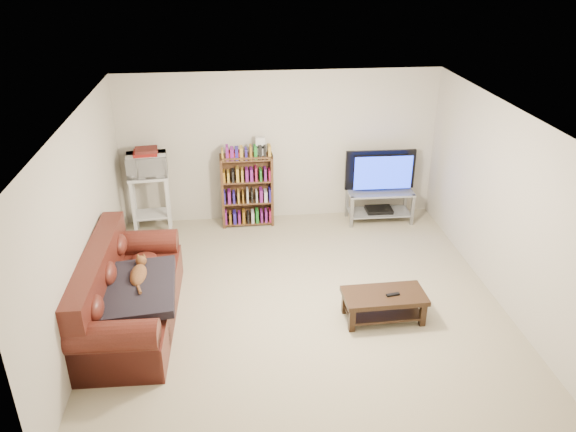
{
  "coord_description": "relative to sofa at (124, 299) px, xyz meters",
  "views": [
    {
      "loc": [
        -0.78,
        -5.92,
        4.06
      ],
      "look_at": [
        -0.1,
        0.4,
        1.0
      ],
      "focal_mm": 35.0,
      "sensor_mm": 36.0,
      "label": 1
    }
  ],
  "objects": [
    {
      "name": "shelf_clutter",
      "position": [
        1.65,
        2.5,
        0.95
      ],
      "size": [
        0.6,
        0.19,
        0.28
      ],
      "rotation": [
        0.0,
        0.0,
        0.01
      ],
      "color": "silver",
      "rests_on": "bookshelf"
    },
    {
      "name": "floor",
      "position": [
        2.1,
        0.24,
        -0.33
      ],
      "size": [
        5.0,
        5.0,
        0.0
      ],
      "primitive_type": "plane",
      "color": "tan",
      "rests_on": "ground"
    },
    {
      "name": "sofa",
      "position": [
        0.0,
        0.0,
        0.0
      ],
      "size": [
        1.01,
        2.25,
        0.95
      ],
      "rotation": [
        0.0,
        0.0,
        -0.02
      ],
      "color": "#4F1C14",
      "rests_on": "floor"
    },
    {
      "name": "bookshelf",
      "position": [
        1.55,
        2.48,
        0.28
      ],
      "size": [
        0.82,
        0.26,
        1.18
      ],
      "rotation": [
        0.0,
        0.0,
        0.01
      ],
      "color": "#4E301B",
      "rests_on": "floor"
    },
    {
      "name": "tv_stand",
      "position": [
        3.68,
        2.39,
        0.02
      ],
      "size": [
        1.05,
        0.49,
        0.52
      ],
      "rotation": [
        0.0,
        0.0,
        -0.02
      ],
      "color": "#999EA3",
      "rests_on": "floor"
    },
    {
      "name": "wall_front",
      "position": [
        2.1,
        -2.26,
        0.87
      ],
      "size": [
        5.0,
        0.0,
        5.0
      ],
      "primitive_type": "plane",
      "rotation": [
        -1.57,
        0.0,
        0.0
      ],
      "color": "beige",
      "rests_on": "ground"
    },
    {
      "name": "microwave",
      "position": [
        0.07,
        2.39,
        0.79
      ],
      "size": [
        0.62,
        0.45,
        0.33
      ],
      "primitive_type": "imported",
      "rotation": [
        0.0,
        0.0,
        0.09
      ],
      "color": "silver",
      "rests_on": "microwave_stand"
    },
    {
      "name": "television",
      "position": [
        3.68,
        2.39,
        0.51
      ],
      "size": [
        1.13,
        0.17,
        0.65
      ],
      "primitive_type": "imported",
      "rotation": [
        0.0,
        0.0,
        3.12
      ],
      "color": "black",
      "rests_on": "tv_stand"
    },
    {
      "name": "wall_right",
      "position": [
        4.6,
        0.24,
        0.87
      ],
      "size": [
        0.0,
        5.0,
        5.0
      ],
      "primitive_type": "plane",
      "rotation": [
        1.57,
        0.0,
        -1.57
      ],
      "color": "beige",
      "rests_on": "ground"
    },
    {
      "name": "ceiling",
      "position": [
        2.1,
        0.24,
        2.07
      ],
      "size": [
        5.0,
        5.0,
        0.0
      ],
      "primitive_type": "plane",
      "rotation": [
        3.14,
        0.0,
        0.0
      ],
      "color": "white",
      "rests_on": "ground"
    },
    {
      "name": "wall_back",
      "position": [
        2.1,
        2.74,
        0.87
      ],
      "size": [
        5.0,
        0.0,
        5.0
      ],
      "primitive_type": "plane",
      "rotation": [
        1.57,
        0.0,
        0.0
      ],
      "color": "beige",
      "rests_on": "ground"
    },
    {
      "name": "blanket",
      "position": [
        0.18,
        -0.16,
        0.22
      ],
      "size": [
        0.93,
        1.16,
        0.19
      ],
      "primitive_type": "cube",
      "rotation": [
        0.05,
        -0.04,
        0.06
      ],
      "color": "black",
      "rests_on": "sofa"
    },
    {
      "name": "cat",
      "position": [
        0.19,
        0.05,
        0.28
      ],
      "size": [
        0.26,
        0.61,
        0.18
      ],
      "primitive_type": null,
      "rotation": [
        0.0,
        0.0,
        -0.02
      ],
      "color": "brown",
      "rests_on": "sofa"
    },
    {
      "name": "coffee_table",
      "position": [
        3.05,
        -0.26,
        -0.09
      ],
      "size": [
        0.99,
        0.51,
        0.35
      ],
      "rotation": [
        0.0,
        0.0,
        0.02
      ],
      "color": "black",
      "rests_on": "floor"
    },
    {
      "name": "wall_left",
      "position": [
        -0.4,
        0.24,
        0.87
      ],
      "size": [
        0.0,
        5.0,
        5.0
      ],
      "primitive_type": "plane",
      "rotation": [
        1.57,
        0.0,
        1.57
      ],
      "color": "beige",
      "rests_on": "ground"
    },
    {
      "name": "microwave_stand",
      "position": [
        0.07,
        2.39,
        0.28
      ],
      "size": [
        0.63,
        0.49,
        0.95
      ],
      "rotation": [
        0.0,
        0.0,
        0.09
      ],
      "color": "silver",
      "rests_on": "floor"
    },
    {
      "name": "remote",
      "position": [
        3.14,
        -0.3,
        0.03
      ],
      "size": [
        0.16,
        0.07,
        0.02
      ],
      "primitive_type": "cube",
      "rotation": [
        0.0,
        0.0,
        0.17
      ],
      "color": "black",
      "rests_on": "coffee_table"
    },
    {
      "name": "game_boxes",
      "position": [
        0.07,
        2.39,
        0.97
      ],
      "size": [
        0.37,
        0.33,
        0.05
      ],
      "primitive_type": "cube",
      "rotation": [
        0.0,
        0.0,
        0.09
      ],
      "color": "maroon",
      "rests_on": "microwave"
    },
    {
      "name": "dvd_player",
      "position": [
        3.68,
        2.39,
        -0.14
      ],
      "size": [
        0.42,
        0.3,
        0.06
      ],
      "primitive_type": "cube",
      "rotation": [
        0.0,
        0.0,
        -0.02
      ],
      "color": "black",
      "rests_on": "tv_stand"
    }
  ]
}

